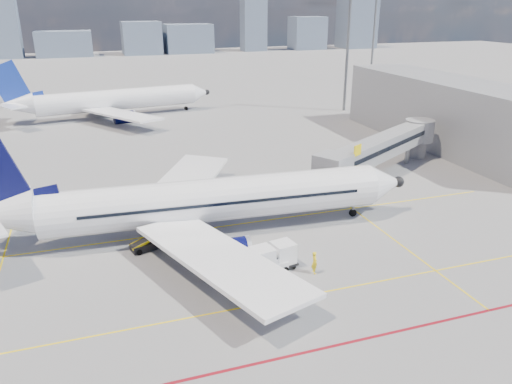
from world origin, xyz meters
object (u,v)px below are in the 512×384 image
at_px(main_aircraft, 197,202).
at_px(belt_loader, 153,242).
at_px(cargo_dolly, 273,257).
at_px(ramp_worker, 314,262).
at_px(second_aircraft, 109,101).
at_px(baggage_tug, 273,264).

relative_size(main_aircraft, belt_loader, 7.92).
distance_m(cargo_dolly, ramp_worker, 3.42).
relative_size(main_aircraft, second_aircraft, 1.05).
bearing_deg(second_aircraft, cargo_dolly, -90.54).
xyz_separation_m(baggage_tug, belt_loader, (-8.72, 7.41, -0.13)).
xyz_separation_m(main_aircraft, belt_loader, (-4.54, -1.65, -2.66)).
bearing_deg(baggage_tug, belt_loader, 133.38).
bearing_deg(ramp_worker, main_aircraft, 38.42).
relative_size(main_aircraft, ramp_worker, 21.97).
xyz_separation_m(main_aircraft, ramp_worker, (7.27, -10.32, -2.26)).
distance_m(second_aircraft, ramp_worker, 67.61).
bearing_deg(cargo_dolly, main_aircraft, 105.31).
distance_m(second_aircraft, belt_loader, 57.89).
bearing_deg(second_aircraft, baggage_tug, -90.65).
height_order(main_aircraft, second_aircraft, main_aircraft).
bearing_deg(belt_loader, main_aircraft, 5.84).
bearing_deg(cargo_dolly, ramp_worker, -38.60).
relative_size(second_aircraft, ramp_worker, 20.87).
bearing_deg(ramp_worker, second_aircraft, 13.50).
height_order(second_aircraft, cargo_dolly, second_aircraft).
height_order(main_aircraft, baggage_tug, main_aircraft).
xyz_separation_m(main_aircraft, second_aircraft, (-4.76, 56.18, 0.00)).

